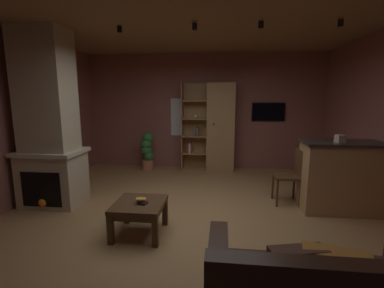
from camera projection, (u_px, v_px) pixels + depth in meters
name	position (u px, v px, depth m)	size (l,w,h in m)	color
floor	(189.00, 221.00, 3.92)	(5.70, 6.03, 0.02)	#A37A4C
wall_back	(203.00, 112.00, 6.67)	(5.82, 0.06, 2.79)	#8E544C
ceiling	(189.00, 14.00, 3.44)	(5.70, 6.03, 0.02)	#8E6B47
window_pane_back	(184.00, 117.00, 6.71)	(0.66, 0.01, 0.92)	white
stone_fireplace	(49.00, 129.00, 4.31)	(0.99, 0.74, 2.79)	#BCAD8E
bookshelf_cabinet	(217.00, 128.00, 6.43)	(1.25, 0.41, 2.08)	#A87F51
kitchen_bar_counter	(349.00, 177.00, 4.13)	(1.43, 0.60, 1.10)	#A87F51
tissue_box	(340.00, 139.00, 3.98)	(0.12, 0.12, 0.11)	#BFB299
coffee_table	(139.00, 209.00, 3.48)	(0.63, 0.65, 0.43)	#4C331E
table_book_0	(143.00, 203.00, 3.41)	(0.11, 0.10, 0.03)	black
table_book_1	(142.00, 200.00, 3.45)	(0.12, 0.11, 0.02)	#B22D2D
table_book_2	(141.00, 199.00, 3.42)	(0.11, 0.08, 0.02)	gold
dining_chair	(292.00, 172.00, 4.47)	(0.43, 0.43, 0.92)	#4C331E
potted_floor_plant	(147.00, 150.00, 6.51)	(0.33, 0.31, 0.93)	#B77051
wall_mounted_tv	(268.00, 112.00, 6.44)	(0.77, 0.06, 0.43)	black
track_light_spot_0	(58.00, 32.00, 4.05)	(0.07, 0.07, 0.09)	black
track_light_spot_1	(119.00, 29.00, 3.90)	(0.07, 0.07, 0.09)	black
track_light_spot_2	(195.00, 27.00, 3.75)	(0.07, 0.07, 0.09)	black
track_light_spot_3	(261.00, 25.00, 3.66)	(0.07, 0.07, 0.09)	black
track_light_spot_4	(341.00, 23.00, 3.56)	(0.07, 0.07, 0.09)	black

